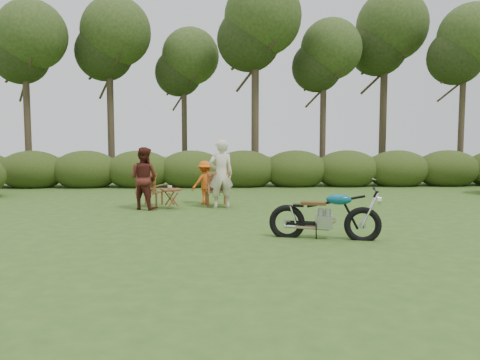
{
  "coord_description": "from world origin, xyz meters",
  "views": [
    {
      "loc": [
        -0.95,
        -8.89,
        1.82
      ],
      "look_at": [
        -0.48,
        1.57,
        0.9
      ],
      "focal_mm": 35.0,
      "sensor_mm": 36.0,
      "label": 1
    }
  ],
  "objects_px": {
    "motorcycle": "(324,238)",
    "lawn_chair_left": "(151,206)",
    "adult_a": "(221,208)",
    "side_table": "(171,199)",
    "adult_b": "(144,209)",
    "child": "(205,204)",
    "lawn_chair_right": "(217,206)",
    "cup": "(170,187)"
  },
  "relations": [
    {
      "from": "motorcycle",
      "to": "adult_a",
      "type": "xyz_separation_m",
      "value": [
        -1.87,
        3.92,
        0.0
      ]
    },
    {
      "from": "lawn_chair_left",
      "to": "cup",
      "type": "bearing_deg",
      "value": 148.91
    },
    {
      "from": "cup",
      "to": "child",
      "type": "bearing_deg",
      "value": 46.66
    },
    {
      "from": "child",
      "to": "lawn_chair_left",
      "type": "bearing_deg",
      "value": -16.83
    },
    {
      "from": "side_table",
      "to": "cup",
      "type": "xyz_separation_m",
      "value": [
        -0.04,
        -0.04,
        0.31
      ]
    },
    {
      "from": "cup",
      "to": "child",
      "type": "relative_size",
      "value": 0.1
    },
    {
      "from": "motorcycle",
      "to": "lawn_chair_left",
      "type": "xyz_separation_m",
      "value": [
        -3.79,
        4.41,
        0.0
      ]
    },
    {
      "from": "lawn_chair_right",
      "to": "child",
      "type": "xyz_separation_m",
      "value": [
        -0.33,
        0.47,
        0.0
      ]
    },
    {
      "from": "motorcycle",
      "to": "cup",
      "type": "relative_size",
      "value": 15.68
    },
    {
      "from": "cup",
      "to": "side_table",
      "type": "bearing_deg",
      "value": 44.56
    },
    {
      "from": "adult_a",
      "to": "cup",
      "type": "bearing_deg",
      "value": -7.63
    },
    {
      "from": "lawn_chair_right",
      "to": "lawn_chair_left",
      "type": "distance_m",
      "value": 1.8
    },
    {
      "from": "lawn_chair_right",
      "to": "adult_a",
      "type": "bearing_deg",
      "value": 100.72
    },
    {
      "from": "child",
      "to": "lawn_chair_right",
      "type": "bearing_deg",
      "value": 95.52
    },
    {
      "from": "lawn_chair_left",
      "to": "adult_a",
      "type": "distance_m",
      "value": 1.98
    },
    {
      "from": "side_table",
      "to": "child",
      "type": "relative_size",
      "value": 0.43
    },
    {
      "from": "lawn_chair_left",
      "to": "child",
      "type": "bearing_deg",
      "value": -152.19
    },
    {
      "from": "motorcycle",
      "to": "child",
      "type": "xyz_separation_m",
      "value": [
        -2.32,
        4.74,
        0.0
      ]
    },
    {
      "from": "adult_a",
      "to": "adult_b",
      "type": "relative_size",
      "value": 1.12
    },
    {
      "from": "adult_b",
      "to": "cup",
      "type": "bearing_deg",
      "value": -152.49
    },
    {
      "from": "motorcycle",
      "to": "adult_a",
      "type": "distance_m",
      "value": 4.35
    },
    {
      "from": "lawn_chair_right",
      "to": "adult_b",
      "type": "relative_size",
      "value": 0.6
    },
    {
      "from": "lawn_chair_left",
      "to": "adult_a",
      "type": "xyz_separation_m",
      "value": [
        1.92,
        -0.49,
        0.0
      ]
    },
    {
      "from": "adult_b",
      "to": "lawn_chair_left",
      "type": "bearing_deg",
      "value": -72.46
    },
    {
      "from": "adult_b",
      "to": "child",
      "type": "relative_size",
      "value": 1.34
    },
    {
      "from": "adult_a",
      "to": "lawn_chair_right",
      "type": "bearing_deg",
      "value": -83.49
    },
    {
      "from": "motorcycle",
      "to": "cup",
      "type": "bearing_deg",
      "value": 144.33
    },
    {
      "from": "side_table",
      "to": "cup",
      "type": "bearing_deg",
      "value": -135.44
    },
    {
      "from": "cup",
      "to": "adult_b",
      "type": "xyz_separation_m",
      "value": [
        -0.66,
        -0.03,
        -0.57
      ]
    },
    {
      "from": "lawn_chair_right",
      "to": "child",
      "type": "relative_size",
      "value": 0.8
    },
    {
      "from": "adult_a",
      "to": "child",
      "type": "height_order",
      "value": "adult_a"
    },
    {
      "from": "adult_a",
      "to": "lawn_chair_left",
      "type": "bearing_deg",
      "value": -26.91
    },
    {
      "from": "side_table",
      "to": "adult_b",
      "type": "height_order",
      "value": "adult_b"
    },
    {
      "from": "side_table",
      "to": "adult_b",
      "type": "bearing_deg",
      "value": -174.48
    },
    {
      "from": "cup",
      "to": "child",
      "type": "height_order",
      "value": "cup"
    },
    {
      "from": "lawn_chair_right",
      "to": "side_table",
      "type": "height_order",
      "value": "side_table"
    },
    {
      "from": "lawn_chair_right",
      "to": "adult_b",
      "type": "bearing_deg",
      "value": 6.71
    },
    {
      "from": "lawn_chair_right",
      "to": "lawn_chair_left",
      "type": "bearing_deg",
      "value": -12.62
    },
    {
      "from": "lawn_chair_right",
      "to": "adult_b",
      "type": "distance_m",
      "value": 1.94
    },
    {
      "from": "motorcycle",
      "to": "adult_b",
      "type": "height_order",
      "value": "adult_b"
    },
    {
      "from": "adult_b",
      "to": "motorcycle",
      "type": "bearing_deg",
      "value": 160.48
    },
    {
      "from": "lawn_chair_left",
      "to": "adult_a",
      "type": "bearing_deg",
      "value": -179.33
    }
  ]
}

